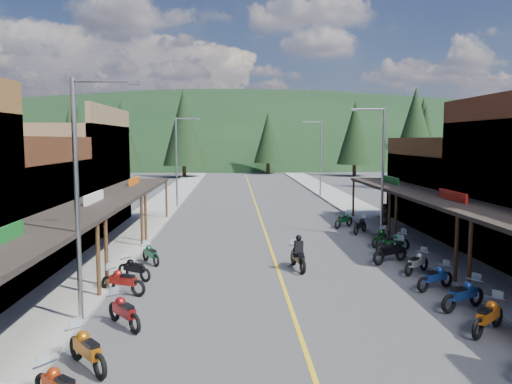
{
  "coord_description": "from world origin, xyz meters",
  "views": [
    {
      "loc": [
        -2.03,
        -22.18,
        6.06
      ],
      "look_at": [
        -0.75,
        6.92,
        3.0
      ],
      "focal_mm": 35.0,
      "sensor_mm": 36.0,
      "label": 1
    }
  ],
  "objects": [
    {
      "name": "streetlight_0",
      "position": [
        -6.95,
        -6.0,
        4.46
      ],
      "size": [
        2.16,
        0.18,
        8.0
      ],
      "color": "gray",
      "rests_on": "ground"
    },
    {
      "name": "bike_east_7",
      "position": [
        6.24,
        -0.38,
        0.55
      ],
      "size": [
        1.88,
        1.77,
        1.11
      ],
      "primitive_type": null,
      "rotation": [
        0.0,
        0.0,
        -0.85
      ],
      "color": "gray",
      "rests_on": "ground"
    },
    {
      "name": "bike_east_6",
      "position": [
        6.08,
        -2.85,
        0.57
      ],
      "size": [
        2.06,
        1.53,
        1.13
      ],
      "primitive_type": null,
      "rotation": [
        0.0,
        0.0,
        -1.08
      ],
      "color": "navy",
      "rests_on": "ground"
    },
    {
      "name": "bike_east_4",
      "position": [
        5.91,
        -7.39,
        0.6
      ],
      "size": [
        2.05,
        1.91,
        1.2
      ],
      "primitive_type": null,
      "rotation": [
        0.0,
        0.0,
        -0.86
      ],
      "color": "#C1590D",
      "rests_on": "ground"
    },
    {
      "name": "bike_east_8",
      "position": [
        5.64,
        1.6,
        0.65
      ],
      "size": [
        2.35,
        1.85,
        1.31
      ],
      "primitive_type": null,
      "rotation": [
        0.0,
        0.0,
        -1.02
      ],
      "color": "black",
      "rests_on": "ground"
    },
    {
      "name": "ridge_hill",
      "position": [
        0.0,
        135.0,
        0.0
      ],
      "size": [
        310.0,
        140.0,
        60.0
      ],
      "primitive_type": "ellipsoid",
      "color": "black",
      "rests_on": "ground"
    },
    {
      "name": "shop_west_3",
      "position": [
        -13.78,
        11.3,
        3.52
      ],
      "size": [
        10.9,
        10.2,
        8.2
      ],
      "color": "brown",
      "rests_on": "ground"
    },
    {
      "name": "shop_east_3",
      "position": [
        13.75,
        11.3,
        2.53
      ],
      "size": [
        10.9,
        10.2,
        6.2
      ],
      "color": "#4C2D16",
      "rests_on": "ground"
    },
    {
      "name": "bike_west_4",
      "position": [
        -5.92,
        -9.36,
        0.6
      ],
      "size": [
        1.88,
        2.06,
        1.2
      ],
      "primitive_type": null,
      "rotation": [
        0.0,
        0.0,
        0.69
      ],
      "color": "#9E510B",
      "rests_on": "ground"
    },
    {
      "name": "pine_2",
      "position": [
        -10.0,
        58.0,
        7.99
      ],
      "size": [
        6.72,
        6.72,
        14.0
      ],
      "color": "black",
      "rests_on": "ground"
    },
    {
      "name": "pine_1",
      "position": [
        -24.0,
        70.0,
        7.24
      ],
      "size": [
        5.88,
        5.88,
        12.5
      ],
      "color": "black",
      "rests_on": "ground"
    },
    {
      "name": "sidewalk_east",
      "position": [
        8.7,
        20.0,
        0.07
      ],
      "size": [
        3.4,
        94.0,
        0.15
      ],
      "primitive_type": "cube",
      "color": "gray",
      "rests_on": "ground"
    },
    {
      "name": "pedestrian_east_b",
      "position": [
        7.51,
        9.03,
        1.08
      ],
      "size": [
        1.03,
        0.8,
        1.86
      ],
      "primitive_type": "imported",
      "rotation": [
        0.0,
        0.0,
        3.49
      ],
      "color": "brown",
      "rests_on": "sidewalk_east"
    },
    {
      "name": "rider_on_bike",
      "position": [
        0.94,
        0.54,
        0.68
      ],
      "size": [
        1.06,
        2.33,
        1.71
      ],
      "rotation": [
        0.0,
        0.0,
        0.14
      ],
      "color": "black",
      "rests_on": "ground"
    },
    {
      "name": "centerline",
      "position": [
        0.0,
        20.0,
        0.01
      ],
      "size": [
        0.15,
        90.0,
        0.01
      ],
      "primitive_type": "cube",
      "color": "gold",
      "rests_on": "ground"
    },
    {
      "name": "streetlight_2",
      "position": [
        6.95,
        8.0,
        4.46
      ],
      "size": [
        2.16,
        0.18,
        8.0
      ],
      "color": "gray",
      "rests_on": "ground"
    },
    {
      "name": "pine_5",
      "position": [
        34.0,
        72.0,
        7.99
      ],
      "size": [
        6.72,
        6.72,
        14.0
      ],
      "color": "black",
      "rests_on": "ground"
    },
    {
      "name": "bike_east_9",
      "position": [
        6.38,
        3.47,
        0.65
      ],
      "size": [
        2.37,
        1.68,
        1.3
      ],
      "primitive_type": null,
      "rotation": [
        0.0,
        0.0,
        -1.11
      ],
      "color": "#0D431B",
      "rests_on": "ground"
    },
    {
      "name": "streetlight_1",
      "position": [
        -6.95,
        22.0,
        4.46
      ],
      "size": [
        2.16,
        0.18,
        8.0
      ],
      "color": "gray",
      "rests_on": "ground"
    },
    {
      "name": "pine_8",
      "position": [
        -22.0,
        40.0,
        5.98
      ],
      "size": [
        4.48,
        4.48,
        10.0
      ],
      "color": "black",
      "rests_on": "ground"
    },
    {
      "name": "pine_11",
      "position": [
        20.0,
        38.0,
        7.19
      ],
      "size": [
        5.82,
        5.82,
        12.4
      ],
      "color": "black",
      "rests_on": "ground"
    },
    {
      "name": "bike_west_6",
      "position": [
        -6.42,
        -2.88,
        0.58
      ],
      "size": [
        2.13,
        1.51,
        1.16
      ],
      "primitive_type": null,
      "rotation": [
        0.0,
        0.0,
        1.11
      ],
      "color": "maroon",
      "rests_on": "ground"
    },
    {
      "name": "ground",
      "position": [
        0.0,
        0.0,
        0.0
      ],
      "size": [
        220.0,
        220.0,
        0.0
      ],
      "primitive_type": "plane",
      "color": "#38383A",
      "rests_on": "ground"
    },
    {
      "name": "streetlight_3",
      "position": [
        6.95,
        30.0,
        4.46
      ],
      "size": [
        2.16,
        0.18,
        8.0
      ],
      "color": "gray",
      "rests_on": "ground"
    },
    {
      "name": "bike_east_11",
      "position": [
        6.12,
        9.35,
        0.58
      ],
      "size": [
        1.7,
        2.05,
        1.16
      ],
      "primitive_type": null,
      "rotation": [
        0.0,
        0.0,
        -0.6
      ],
      "color": "black",
      "rests_on": "ground"
    },
    {
      "name": "bike_east_12",
      "position": [
        5.53,
        11.56,
        0.59
      ],
      "size": [
        1.94,
        1.95,
        1.18
      ],
      "primitive_type": null,
      "rotation": [
        0.0,
        0.0,
        -0.78
      ],
      "color": "#0B381D",
      "rests_on": "ground"
    },
    {
      "name": "bike_west_7",
      "position": [
        -6.39,
        -0.81,
        0.53
      ],
      "size": [
        1.89,
        1.59,
        1.07
      ],
      "primitive_type": null,
      "rotation": [
        0.0,
        0.0,
        0.96
      ],
      "color": "black",
      "rests_on": "ground"
    },
    {
      "name": "bike_east_5",
      "position": [
        6.12,
        -5.23,
        0.61
      ],
      "size": [
        2.22,
        1.63,
        1.22
      ],
      "primitive_type": null,
      "rotation": [
        0.0,
        0.0,
        -1.08
      ],
      "color": "navy",
      "rests_on": "ground"
    },
    {
      "name": "pine_0",
      "position": [
        -40.0,
        62.0,
        6.48
      ],
      "size": [
        5.04,
        5.04,
        11.0
      ],
      "color": "black",
      "rests_on": "ground"
    },
    {
      "name": "pine_9",
      "position": [
        24.0,
        45.0,
        6.38
      ],
      "size": [
        4.93,
        4.93,
        10.8
      ],
      "color": "black",
      "rests_on": "ground"
    },
    {
      "name": "bike_west_5",
      "position": [
        -5.61,
        -6.38,
        0.58
      ],
      "size": [
        1.8,
        2.02,
        1.17
      ],
      "primitive_type": null,
      "rotation": [
        0.0,
        0.0,
        0.67
      ],
      "color": "maroon",
      "rests_on": "ground"
    },
    {
      "name": "pine_10",
      "position": [
        -18.0,
        50.0,
        6.78
      ],
      "size": [
        5.38,
        5.38,
        11.6
      ],
      "color": "black",
      "rests_on": "ground"
    },
    {
      "name": "bike_east_10",
      "position": [
        6.26,
        5.52,
        0.55
      ],
      "size": [
        1.7,
        1.9,
        1.1
      ],
      "primitive_type": null,
      "rotation": [
        0.0,
        0.0,
        -0.67
      ],
      "color": "#0D4216",
      "rests_on": "ground"
    },
    {
      "name": "pine_3",
      "position": [
        4.0,
        66.0,
        6.48
      ],
      "size": [
        5.04,
        5.04,
        11.0
      ],
      "color": "black",
      "rests_on": "ground"
    },
    {
      "name": "bike_west_8",
      "position": [
        -6.13,
        1.97,
        0.53
      ],
      "size": [
        1.51,
        1.91,
        1.06
      ],
      "primitive_type": null,
      "rotation": [
        0.0,
        0.0,
        0.56
      ],
      "color": "#0E4729",
      "rests_on": "ground"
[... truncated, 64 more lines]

